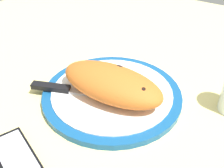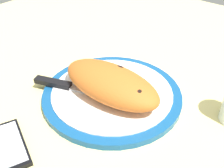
% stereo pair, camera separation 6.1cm
% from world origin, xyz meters
% --- Properties ---
extents(ground_plane, '(1.50, 1.50, 0.03)m').
position_xyz_m(ground_plane, '(0.00, 0.00, -0.01)').
color(ground_plane, '#E5D684').
extents(plate, '(0.32, 0.32, 0.02)m').
position_xyz_m(plate, '(0.00, 0.00, 0.01)').
color(plate, navy).
rests_on(plate, ground_plane).
extents(calzone, '(0.24, 0.12, 0.07)m').
position_xyz_m(calzone, '(-0.01, 0.01, 0.05)').
color(calzone, '#C16023').
rests_on(calzone, plate).
extents(fork, '(0.15, 0.05, 0.00)m').
position_xyz_m(fork, '(0.02, -0.07, 0.02)').
color(fork, silver).
rests_on(fork, plate).
extents(knife, '(0.22, 0.10, 0.01)m').
position_xyz_m(knife, '(0.09, 0.06, 0.02)').
color(knife, silver).
rests_on(knife, plate).
extents(smartphone, '(0.14, 0.10, 0.01)m').
position_xyz_m(smartphone, '(0.05, 0.24, 0.01)').
color(smartphone, black).
rests_on(smartphone, ground_plane).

